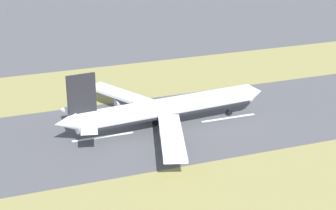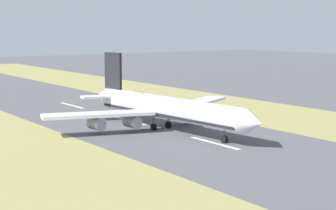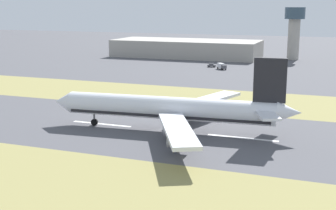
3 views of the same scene
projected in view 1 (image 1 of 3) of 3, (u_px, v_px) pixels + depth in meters
ground_plane at (171, 127)px, 167.80m from camera, size 800.00×800.00×0.00m
grass_median_west at (128, 81)px, 207.02m from camera, size 40.00×600.00×0.01m
grass_median_east at (241, 200)px, 128.58m from camera, size 40.00×600.00×0.01m
centreline_dash_mid at (103, 137)px, 160.97m from camera, size 1.20×18.00×0.01m
centreline_dash_far at (228, 118)px, 174.03m from camera, size 1.20×18.00×0.01m
airplane_main_jet at (162, 109)px, 164.69m from camera, size 63.89×67.22×20.20m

